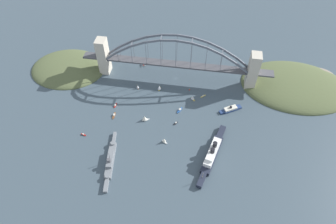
# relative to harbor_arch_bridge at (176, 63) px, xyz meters

# --- Properties ---
(ground_plane) EXTENTS (1400.00, 1400.00, 0.00)m
(ground_plane) POSITION_rel_harbor_arch_bridge_xyz_m (0.00, 0.00, -32.00)
(ground_plane) COLOR #3D4C56
(harbor_arch_bridge) EXTENTS (294.46, 19.35, 78.46)m
(harbor_arch_bridge) POSITION_rel_harbor_arch_bridge_xyz_m (0.00, 0.00, 0.00)
(harbor_arch_bridge) COLOR beige
(harbor_arch_bridge) RESTS_ON ground
(headland_west_shore) EXTENTS (167.74, 121.71, 21.81)m
(headland_west_shore) POSITION_rel_harbor_arch_bridge_xyz_m (-189.60, -12.20, -32.00)
(headland_west_shore) COLOR #515B38
(headland_west_shore) RESTS_ON ground
(headland_east_shore) EXTENTS (122.23, 102.27, 18.46)m
(headland_east_shore) POSITION_rel_harbor_arch_bridge_xyz_m (178.58, 2.85, -32.00)
(headland_east_shore) COLOR #515B38
(headland_east_shore) RESTS_ON ground
(ocean_liner) EXTENTS (32.63, 96.85, 19.01)m
(ocean_liner) POSITION_rel_harbor_arch_bridge_xyz_m (-66.02, 138.66, -26.48)
(ocean_liner) COLOR #1E2333
(ocean_liner) RESTS_ON ground
(naval_cruiser) EXTENTS (16.30, 86.97, 18.00)m
(naval_cruiser) POSITION_rel_harbor_arch_bridge_xyz_m (59.99, 167.09, -28.75)
(naval_cruiser) COLOR slate
(naval_cruiser) RESTS_ON ground
(harbor_ferry_steamer) EXTENTS (33.13, 23.24, 7.63)m
(harbor_ferry_steamer) POSITION_rel_harbor_arch_bridge_xyz_m (-88.28, 55.73, -29.70)
(harbor_ferry_steamer) COLOR navy
(harbor_ferry_steamer) RESTS_ON ground
(seaplane_taxiing_near_bridge) EXTENTS (7.21, 9.16, 4.90)m
(seaplane_taxiing_near_bridge) POSITION_rel_harbor_arch_bridge_xyz_m (57.59, -24.22, -30.05)
(seaplane_taxiing_near_bridge) COLOR #B7B7B2
(seaplane_taxiing_near_bridge) RESTS_ON ground
(small_boat_0) EXTENTS (5.30, 6.15, 7.74)m
(small_boat_0) POSITION_rel_harbor_arch_bridge_xyz_m (55.22, 32.38, -28.33)
(small_boat_0) COLOR brown
(small_boat_0) RESTS_ON ground
(small_boat_1) EXTENTS (7.49, 7.48, 8.05)m
(small_boat_1) POSITION_rel_harbor_arch_bridge_xyz_m (-31.57, 42.52, -28.26)
(small_boat_1) COLOR gold
(small_boat_1) RESTS_ON ground
(small_boat_2) EXTENTS (3.03, 12.09, 2.20)m
(small_boat_2) POSITION_rel_harbor_arch_bridge_xyz_m (76.58, 92.53, -31.21)
(small_boat_2) COLOR brown
(small_boat_2) RESTS_ON ground
(small_boat_3) EXTENTS (2.82, 9.53, 2.27)m
(small_boat_3) POSITION_rel_harbor_arch_bridge_xyz_m (79.95, 73.26, -31.20)
(small_boat_3) COLOR #B2231E
(small_boat_3) RESTS_ON ground
(small_boat_4) EXTENTS (10.69, 7.77, 9.89)m
(small_boat_4) POSITION_rel_harbor_arch_bridge_xyz_m (31.19, 93.69, -27.45)
(small_boat_4) COLOR silver
(small_boat_4) RESTS_ON ground
(small_boat_5) EXTENTS (5.24, 6.86, 2.31)m
(small_boat_5) POSITION_rel_harbor_arch_bridge_xyz_m (-13.04, 93.16, -31.16)
(small_boat_5) COLOR black
(small_boat_5) RESTS_ON ground
(small_boat_6) EXTENTS (7.34, 3.33, 2.20)m
(small_boat_6) POSITION_rel_harbor_arch_bridge_xyz_m (108.10, 132.11, -31.17)
(small_boat_6) COLOR #B2231E
(small_boat_6) RESTS_ON ground
(small_boat_7) EXTENTS (7.88, 6.67, 8.36)m
(small_boat_7) POSITION_rel_harbor_arch_bridge_xyz_m (-2.11, 126.76, -28.06)
(small_boat_7) COLOR silver
(small_boat_7) RESTS_ON ground
(small_boat_8) EXTENTS (7.10, 12.28, 2.42)m
(small_boat_8) POSITION_rel_harbor_arch_bridge_xyz_m (-15.33, 67.78, -31.13)
(small_boat_8) COLOR #234C8C
(small_boat_8) RESTS_ON ground
(small_boat_9) EXTENTS (5.06, 8.73, 9.29)m
(small_boat_9) POSITION_rel_harbor_arch_bridge_xyz_m (21.44, 29.74, -27.71)
(small_boat_9) COLOR gold
(small_boat_9) RESTS_ON ground
(small_boat_10) EXTENTS (7.50, 6.92, 2.10)m
(small_boat_10) POSITION_rel_harbor_arch_bridge_xyz_m (-46.71, 34.20, -31.26)
(small_boat_10) COLOR gold
(small_boat_10) RESTS_ON ground
(channel_marker_buoy) EXTENTS (2.20, 2.20, 2.75)m
(channel_marker_buoy) POSITION_rel_harbor_arch_bridge_xyz_m (-24.87, 23.29, -30.89)
(channel_marker_buoy) COLOR red
(channel_marker_buoy) RESTS_ON ground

